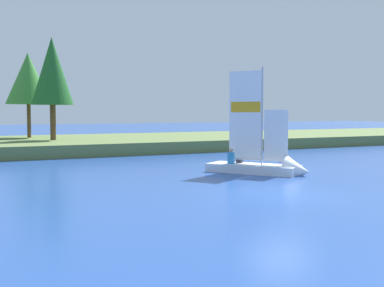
# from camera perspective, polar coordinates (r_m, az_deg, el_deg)

# --- Properties ---
(ground_plane) EXTENTS (200.00, 200.00, 0.00)m
(ground_plane) POSITION_cam_1_polar(r_m,az_deg,el_deg) (17.84, 9.97, -5.70)
(ground_plane) COLOR #234793
(shore_bank) EXTENTS (80.00, 14.23, 0.83)m
(shore_bank) POSITION_cam_1_polar(r_m,az_deg,el_deg) (39.14, -11.14, -0.01)
(shore_bank) COLOR #5B703D
(shore_bank) RESTS_ON ground
(shoreline_tree_midleft) EXTENTS (3.48, 3.48, 6.62)m
(shoreline_tree_midleft) POSITION_cam_1_polar(r_m,az_deg,el_deg) (41.28, -18.21, 7.05)
(shoreline_tree_midleft) COLOR brown
(shoreline_tree_midleft) RESTS_ON shore_bank
(shoreline_tree_centre) EXTENTS (2.95, 2.95, 7.35)m
(shoreline_tree_centre) POSITION_cam_1_polar(r_m,az_deg,el_deg) (37.33, -15.69, 7.93)
(shoreline_tree_centre) COLOR brown
(shoreline_tree_centre) RESTS_ON shore_bank
(sailboat) EXTENTS (3.93, 4.85, 5.45)m
(sailboat) POSITION_cam_1_polar(r_m,az_deg,el_deg) (23.38, 8.95, -2.57)
(sailboat) COLOR silver
(sailboat) RESTS_ON ground
(channel_buoy) EXTENTS (0.46, 0.46, 0.46)m
(channel_buoy) POSITION_cam_1_polar(r_m,az_deg,el_deg) (30.83, 10.12, -1.32)
(channel_buoy) COLOR red
(channel_buoy) RESTS_ON ground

